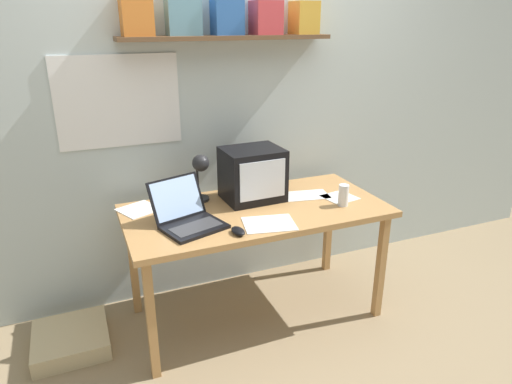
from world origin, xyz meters
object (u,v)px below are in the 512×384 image
Objects in this scene: corner_desk at (256,218)px; crt_monitor at (252,174)px; desk_lamp at (200,171)px; open_notebook at (139,209)px; laptop at (187,214)px; printed_handout at (306,195)px; loose_paper_near_laptop at (340,197)px; floor_cushion at (71,340)px; juice_glass at (343,196)px; computer_mouse at (238,231)px; loose_paper_near_monitor at (269,224)px.

crt_monitor is (0.04, 0.14, 0.22)m from corner_desk.
desk_lamp reaches higher than open_notebook.
printed_handout is at bearing -8.15° from laptop.
loose_paper_near_laptop is at bearing -16.20° from laptop.
floor_cushion is at bearing 175.09° from loose_paper_near_laptop.
juice_glass is 0.14m from loose_paper_near_laptop.
computer_mouse reaches higher than loose_paper_near_laptop.
desk_lamp is 1.21m from floor_cushion.
corner_desk is 3.71× the size of laptop.
corner_desk is 4.85× the size of loose_paper_near_monitor.
printed_handout is (-0.18, 0.11, 0.00)m from loose_paper_near_laptop.
desk_lamp is 2.75× the size of computer_mouse.
loose_paper_near_monitor is at bearing -100.64° from crt_monitor.
laptop is 0.45m from loose_paper_near_monitor.
open_notebook is 0.89× the size of printed_handout.
juice_glass reaches higher than printed_handout.
loose_paper_near_laptop is 1.79m from floor_cushion.
corner_desk is at bearing 52.56° from computer_mouse.
floor_cushion is (-1.47, 0.03, -0.68)m from printed_handout.
loose_paper_near_monitor is at bearing -161.48° from loose_paper_near_laptop.
computer_mouse is 0.52× the size of loose_paper_near_laptop.
desk_lamp is 0.75× the size of floor_cushion.
desk_lamp reaches higher than floor_cushion.
loose_paper_near_monitor is (-0.56, -0.19, 0.00)m from loose_paper_near_laptop.
laptop is at bearing -170.50° from printed_handout.
juice_glass reaches higher than open_notebook.
crt_monitor is 0.56m from loose_paper_near_laptop.
computer_mouse is at bearing -166.12° from loose_paper_near_monitor.
floor_cushion is (-1.14, -0.05, -0.83)m from crt_monitor.
computer_mouse reaches higher than printed_handout.
printed_handout is at bearing 148.27° from loose_paper_near_laptop.
loose_paper_near_laptop is 0.59m from loose_paper_near_monitor.
juice_glass reaches higher than corner_desk.
open_notebook is at bearing 129.14° from computer_mouse.
juice_glass is 0.26m from printed_handout.
loose_paper_near_laptop is 0.70× the size of printed_handout.
open_notebook is (-1.13, 0.40, -0.06)m from juice_glass.
open_notebook is (-0.64, 0.24, 0.06)m from corner_desk.
crt_monitor is 2.78× the size of juice_glass.
loose_paper_near_monitor is (0.20, 0.05, -0.01)m from computer_mouse.
corner_desk is at bearing -20.27° from open_notebook.
laptop is 0.81m from printed_handout.
open_notebook is at bearing 159.73° from corner_desk.
floor_cushion is at bearing 163.06° from loose_paper_near_monitor.
crt_monitor is at bearing 2.45° from floor_cushion.
loose_paper_near_monitor is (0.25, -0.44, -0.20)m from desk_lamp.
loose_paper_near_laptop is at bearing 18.52° from loose_paper_near_monitor.
desk_lamp is (0.16, 0.28, 0.14)m from laptop.
crt_monitor is 0.37m from printed_handout.
laptop reaches higher than open_notebook.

